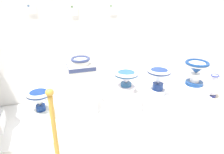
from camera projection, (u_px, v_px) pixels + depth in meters
display_platform at (104, 112)px, 2.95m from camera, size 3.34×1.00×0.09m
plinth_block_broad_patterned at (42, 116)px, 2.74m from camera, size 0.30×0.37×0.05m
antique_toilet_broad_patterned at (40, 99)px, 2.64m from camera, size 0.33×0.33×0.34m
plinth_block_tall_cobalt at (83, 101)px, 2.88m from camera, size 0.33×0.35×0.26m
antique_toilet_tall_cobalt at (81, 75)px, 2.74m from camera, size 0.34×0.26×0.48m
plinth_block_rightmost at (126, 100)px, 2.90m from camera, size 0.32×0.37×0.28m
antique_toilet_rightmost at (126, 78)px, 2.78m from camera, size 0.33×0.33×0.29m
plinth_block_leftmost at (157, 96)px, 3.17m from camera, size 0.33×0.30×0.11m
antique_toilet_leftmost at (159, 77)px, 3.05m from camera, size 0.36×0.36×0.40m
plinth_block_central_ornate at (193, 91)px, 3.22m from camera, size 0.29×0.38×0.22m
antique_toilet_central_ornate at (196, 69)px, 3.09m from camera, size 0.34×0.34×0.36m
info_placard_second at (32, 9)px, 2.66m from camera, size 0.11×0.01×0.13m
info_placard_third at (74, 10)px, 2.82m from camera, size 0.09×0.01×0.15m
info_placard_fourth at (113, 9)px, 2.97m from camera, size 0.10×0.01×0.15m
decorative_vase_spare at (212, 88)px, 3.42m from camera, size 0.23×0.23×0.38m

